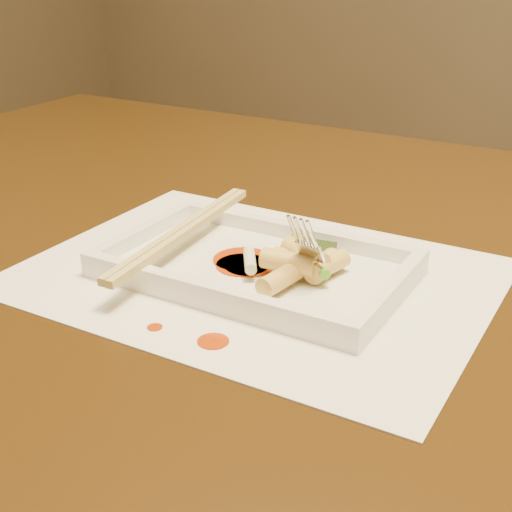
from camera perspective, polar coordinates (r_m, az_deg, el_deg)
The scene contains 24 objects.
table at distance 0.74m, azimuth 3.39°, elevation -6.45°, with size 1.40×0.90×0.75m.
placemat at distance 0.63m, azimuth -0.00°, elevation -1.56°, with size 0.40×0.30×0.00m, color white.
sauce_splatter_a at distance 0.53m, azimuth -3.44°, elevation -6.82°, with size 0.02×0.02×0.00m, color #B03305.
sauce_splatter_b at distance 0.55m, azimuth -8.10°, elevation -5.66°, with size 0.01×0.01×0.00m, color #B03305.
plate_base at distance 0.63m, azimuth -0.00°, elevation -1.17°, with size 0.26×0.16×0.01m, color white.
plate_rim_far at distance 0.68m, azimuth 3.11°, elevation 1.97°, with size 0.26×0.01×0.01m, color white.
plate_rim_near at distance 0.57m, azimuth -3.75°, elevation -2.93°, with size 0.26×0.01×0.01m, color white.
plate_rim_left at distance 0.69m, azimuth -8.97°, elevation 1.88°, with size 0.01×0.14×0.01m, color white.
plate_rim_right at distance 0.58m, azimuth 10.73°, elevation -2.79°, with size 0.01×0.14×0.01m, color white.
veg_piece at distance 0.64m, azimuth 4.51°, elevation 0.42°, with size 0.04×0.03×0.01m, color black.
scallion_white at distance 0.61m, azimuth -0.50°, elevation -0.33°, with size 0.01×0.01×0.04m, color #EAEACC.
scallion_green at distance 0.62m, azimuth 4.30°, elevation 0.11°, with size 0.01×0.01×0.09m, color #47A51A.
chopstick_a at distance 0.66m, azimuth -6.17°, elevation 2.05°, with size 0.01×0.24×0.01m, color tan.
chopstick_b at distance 0.66m, azimuth -5.61°, elevation 1.92°, with size 0.01×0.24×0.01m, color tan.
fork at distance 0.58m, azimuth 6.87°, elevation 4.95°, with size 0.09×0.10×0.14m, color silver, non-canonical shape.
sauce_blob_0 at distance 0.63m, azimuth -1.05°, elevation -0.73°, with size 0.05×0.05×0.00m, color #B03305.
sauce_blob_1 at distance 0.64m, azimuth -1.06°, elevation -0.29°, with size 0.05×0.05×0.00m, color #B03305.
sauce_blob_2 at distance 0.63m, azimuth -0.56°, elevation -0.81°, with size 0.04×0.04×0.00m, color #B03305.
rice_cake_0 at distance 0.61m, azimuth 5.83°, elevation -0.72°, with size 0.02×0.02×0.04m, color #EDD36E.
rice_cake_1 at distance 0.58m, azimuth 2.09°, elevation -1.78°, with size 0.02×0.02×0.05m, color #EDD36E.
rice_cake_2 at distance 0.60m, azimuth 2.62°, elevation -0.48°, with size 0.02×0.02×0.05m, color #EDD36E.
rice_cake_3 at distance 0.61m, azimuth 3.42°, elevation -0.31°, with size 0.02×0.02×0.05m, color #EDD36E.
rice_cake_4 at distance 0.60m, azimuth 5.39°, elevation -0.79°, with size 0.02×0.02×0.04m, color #EDD36E.
rice_cake_5 at distance 0.61m, azimuth 3.96°, elevation 0.07°, with size 0.02×0.02×0.05m, color #EDD36E.
Camera 1 is at (0.28, -0.57, 1.02)m, focal length 50.00 mm.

